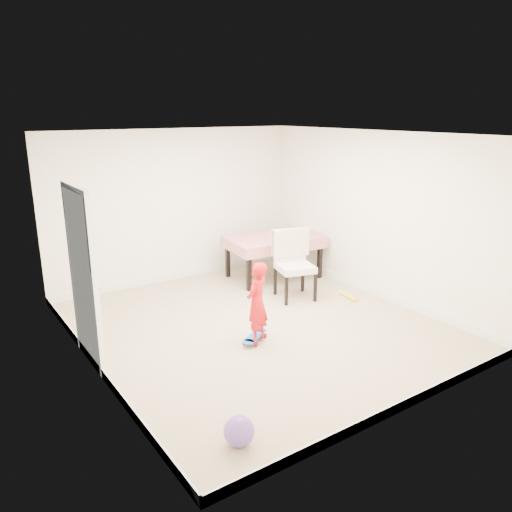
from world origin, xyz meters
TOP-DOWN VIEW (x-y plane):
  - ground at (0.00, 0.00)m, footprint 5.00×5.00m
  - ceiling at (0.00, 0.00)m, footprint 4.50×5.00m
  - wall_back at (0.00, 2.48)m, footprint 4.50×0.04m
  - wall_front at (0.00, -2.48)m, footprint 4.50×0.04m
  - wall_left at (-2.23, 0.00)m, footprint 0.04×5.00m
  - wall_right at (2.23, 0.00)m, footprint 0.04×5.00m
  - door at (-2.22, 0.30)m, footprint 0.11×0.94m
  - baseboard_back at (0.00, 2.49)m, footprint 4.50×0.02m
  - baseboard_front at (0.00, -2.49)m, footprint 4.50×0.02m
  - baseboard_left at (-2.24, 0.00)m, footprint 0.02×5.00m
  - baseboard_right at (2.24, 0.00)m, footprint 0.02×5.00m
  - dining_table at (1.42, 1.58)m, footprint 1.71×1.18m
  - dining_chair at (1.09, 0.55)m, footprint 0.75×0.81m
  - skateboard at (-0.30, -0.37)m, footprint 0.56×0.44m
  - child at (-0.32, -0.43)m, footprint 0.46×0.41m
  - balloon at (-1.60, -2.02)m, footprint 0.28×0.28m
  - foam_toy at (1.79, 0.06)m, footprint 0.11×0.40m

SIDE VIEW (x-z plane):
  - ground at x=0.00m, z-range 0.00..0.00m
  - foam_toy at x=1.79m, z-range 0.00..0.06m
  - skateboard at x=-0.30m, z-range 0.00..0.08m
  - baseboard_back at x=0.00m, z-range 0.00..0.12m
  - baseboard_front at x=0.00m, z-range 0.00..0.12m
  - baseboard_left at x=-2.24m, z-range 0.00..0.12m
  - baseboard_right at x=2.24m, z-range 0.00..0.12m
  - balloon at x=-1.60m, z-range 0.00..0.28m
  - dining_table at x=1.42m, z-range 0.00..0.75m
  - child at x=-0.32m, z-range 0.00..1.06m
  - dining_chair at x=1.09m, z-range 0.00..1.09m
  - door at x=-2.22m, z-range -0.03..2.08m
  - wall_back at x=0.00m, z-range 0.00..2.60m
  - wall_front at x=0.00m, z-range 0.00..2.60m
  - wall_left at x=-2.23m, z-range 0.00..2.60m
  - wall_right at x=2.23m, z-range 0.00..2.60m
  - ceiling at x=0.00m, z-range 2.56..2.60m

